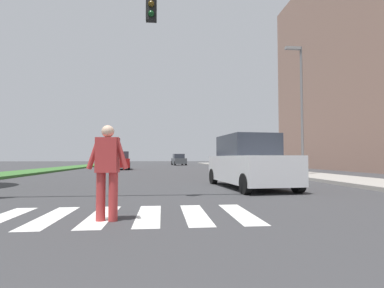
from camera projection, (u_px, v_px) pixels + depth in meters
The scene contains 9 objects.
ground_plane at pixel (155, 169), 28.16m from camera, with size 140.00×140.00×0.00m, color #38383A.
crosswalk at pixel (125, 216), 5.65m from camera, with size 4.95×2.20×0.01m.
median_strip at pixel (50, 170), 25.28m from camera, with size 2.90×64.00×0.15m, color #386B2D.
sidewalk_right at pixel (256, 169), 27.12m from camera, with size 3.00×64.00×0.15m, color #9E9991.
street_lamp_right at pixel (300, 98), 17.27m from camera, with size 1.02×0.24×7.50m.
pedestrian_performer at pixel (107, 168), 5.23m from camera, with size 0.75×0.28×1.69m.
suv_crossing at pixel (249, 163), 11.03m from camera, with size 2.36×4.76×1.97m.
sedan_midblock at pixel (120, 161), 28.23m from camera, with size 2.28×4.31×1.70m.
sedan_distant at pixel (179, 160), 44.68m from camera, with size 2.22×4.18×1.70m.
Camera 1 is at (0.70, 1.54, 1.11)m, focal length 27.67 mm.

